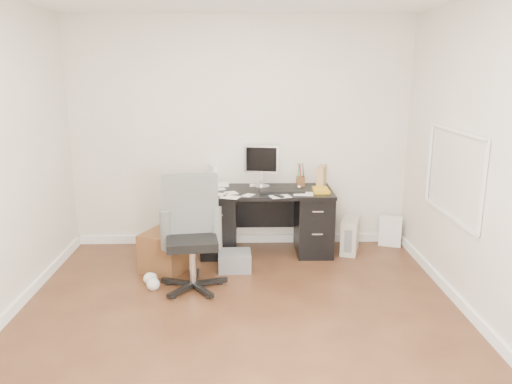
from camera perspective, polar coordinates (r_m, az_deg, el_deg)
The scene contains 18 objects.
ground at distance 4.41m, azimuth -1.86°, elevation -14.54°, with size 4.00×4.00×0.00m, color #412214.
room_shell at distance 3.93m, azimuth -1.57°, elevation 7.44°, with size 4.02×4.02×2.71m.
desk at distance 5.79m, azimuth 1.19°, elevation -3.14°, with size 1.50×0.70×0.75m.
loose_papers at distance 5.64m, azimuth -0.80°, elevation 0.10°, with size 1.10×0.60×0.00m, color silver, non-canonical shape.
lcd_monitor at distance 5.78m, azimuth 0.64°, elevation 2.99°, with size 0.40×0.23×0.50m, color silver, non-canonical shape.
keyboard at distance 5.59m, azimuth 2.98°, elevation 0.11°, with size 0.50×0.17×0.03m, color black.
computer_mouse at distance 5.74m, azimuth 4.95°, elevation 0.56°, with size 0.05×0.05×0.05m, color silver.
travel_mug at distance 5.58m, azimuth -5.83°, elevation 0.69°, with size 0.07×0.07×0.16m, color navy.
white_binder at distance 5.87m, azimuth -4.93°, elevation 1.90°, with size 0.10×0.22×0.26m, color white.
magazine_file at distance 5.86m, azimuth 7.48°, elevation 1.75°, with size 0.11×0.21×0.25m, color #A1764D.
pen_cup at distance 5.88m, azimuth 5.14°, elevation 1.97°, with size 0.11×0.11×0.27m, color #533417, non-canonical shape.
yellow_book at distance 5.66m, azimuth 7.47°, elevation 0.22°, with size 0.18×0.23×0.04m, color gold.
paper_remote at distance 5.41m, azimuth 2.79°, elevation -0.43°, with size 0.22×0.18×0.02m, color silver, non-canonical shape.
office_chair at distance 4.83m, azimuth -7.37°, elevation -4.89°, with size 0.62×0.62×1.10m, color #585B58, non-canonical shape.
pc_tower at distance 5.96m, azimuth 10.69°, elevation -4.90°, with size 0.18×0.40×0.40m, color #B1AB9F.
shopping_bag at distance 6.29m, azimuth 15.10°, elevation -4.35°, with size 0.26×0.19×0.36m, color white.
wicker_basket at distance 5.41m, azimuth -10.33°, elevation -6.72°, with size 0.42×0.42×0.42m, color #472715.
desk_printer at distance 5.39m, azimuth -2.46°, elevation -7.86°, with size 0.34×0.28×0.20m, color slate.
Camera 1 is at (0.04, -3.87, 2.11)m, focal length 35.00 mm.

